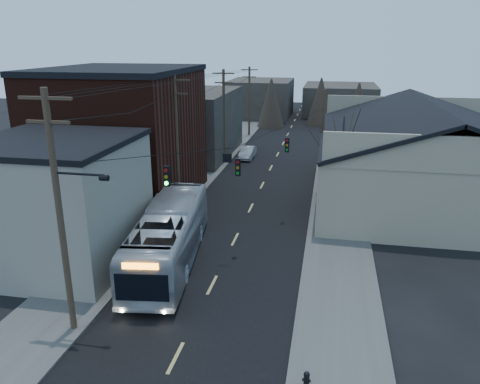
{
  "coord_description": "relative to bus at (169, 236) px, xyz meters",
  "views": [
    {
      "loc": [
        5.54,
        -13.02,
        12.15
      ],
      "look_at": [
        0.2,
        14.67,
        3.0
      ],
      "focal_mm": 35.0,
      "sensor_mm": 36.0,
      "label": 1
    }
  ],
  "objects": [
    {
      "name": "building_far_right",
      "position": [
        10.0,
        59.94,
        0.83
      ],
      "size": [
        12.0,
        14.0,
        5.0
      ],
      "primitive_type": "cube",
      "color": "#302B26",
      "rests_on": "ground"
    },
    {
      "name": "bus",
      "position": [
        0.0,
        0.0,
        0.0
      ],
      "size": [
        4.34,
        12.23,
        3.33
      ],
      "primitive_type": "imported",
      "rotation": [
        0.0,
        0.0,
        3.27
      ],
      "color": "#A5A9B1",
      "rests_on": "ground"
    },
    {
      "name": "sidewalk_left",
      "position": [
        -3.5,
        19.94,
        -1.61
      ],
      "size": [
        4.0,
        110.0,
        0.12
      ],
      "primitive_type": "cube",
      "color": "#474744",
      "rests_on": "ground"
    },
    {
      "name": "sidewalk_right",
      "position": [
        9.5,
        19.94,
        -1.61
      ],
      "size": [
        4.0,
        110.0,
        0.12
      ],
      "primitive_type": "cube",
      "color": "#474744",
      "rests_on": "ground"
    },
    {
      "name": "utility_lines",
      "position": [
        -0.11,
        14.08,
        3.29
      ],
      "size": [
        11.24,
        45.28,
        10.5
      ],
      "color": "#382B1E",
      "rests_on": "ground"
    },
    {
      "name": "fire_hydrant",
      "position": [
        8.25,
        -8.88,
        -1.19
      ],
      "size": [
        0.32,
        0.23,
        0.67
      ],
      "rotation": [
        0.0,
        0.0,
        -0.11
      ],
      "color": "black",
      "rests_on": "sidewalk_right"
    },
    {
      "name": "warehouse",
      "position": [
        16.0,
        14.94,
        1.03
      ],
      "size": [
        16.16,
        20.6,
        7.73
      ],
      "color": "gray",
      "rests_on": "ground"
    },
    {
      "name": "road_surface",
      "position": [
        3.0,
        19.94,
        -1.66
      ],
      "size": [
        9.0,
        110.0,
        0.02
      ],
      "primitive_type": "cube",
      "color": "black",
      "rests_on": "ground"
    },
    {
      "name": "bare_tree",
      "position": [
        9.5,
        9.94,
        1.93
      ],
      "size": [
        0.4,
        0.4,
        7.2
      ],
      "primitive_type": "cone",
      "color": "black",
      "rests_on": "ground"
    },
    {
      "name": "building_brick",
      "position": [
        -7.0,
        9.94,
        3.33
      ],
      "size": [
        10.0,
        12.0,
        10.0
      ],
      "primitive_type": "cube",
      "color": "black",
      "rests_on": "ground"
    },
    {
      "name": "building_left_far",
      "position": [
        -6.5,
        25.94,
        1.83
      ],
      "size": [
        9.0,
        14.0,
        7.0
      ],
      "primitive_type": "cube",
      "color": "#302B26",
      "rests_on": "ground"
    },
    {
      "name": "building_clapboard",
      "position": [
        -6.0,
        -1.06,
        1.83
      ],
      "size": [
        8.0,
        8.0,
        7.0
      ],
      "primitive_type": "cube",
      "color": "gray",
      "rests_on": "ground"
    },
    {
      "name": "building_far_left",
      "position": [
        -3.0,
        54.94,
        1.33
      ],
      "size": [
        10.0,
        12.0,
        6.0
      ],
      "primitive_type": "cube",
      "color": "#302B26",
      "rests_on": "ground"
    },
    {
      "name": "parked_car",
      "position": [
        0.0,
        25.4,
        -1.02
      ],
      "size": [
        1.46,
        3.95,
        1.29
      ],
      "primitive_type": "imported",
      "rotation": [
        0.0,
        0.0,
        -0.02
      ],
      "color": "#95989C",
      "rests_on": "ground"
    }
  ]
}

